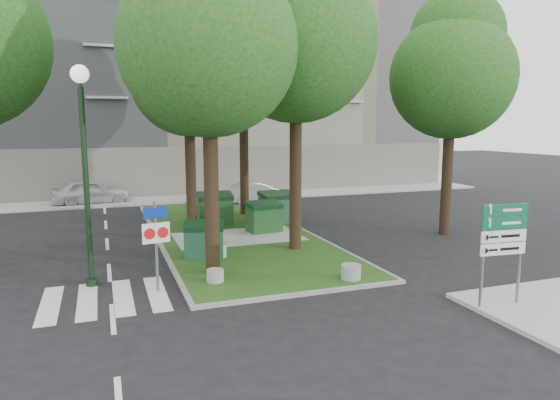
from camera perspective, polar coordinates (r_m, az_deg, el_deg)
name	(u,v)px	position (r m, az deg, el deg)	size (l,w,h in m)	color
ground	(288,297)	(13.75, 0.87, -10.99)	(120.00, 120.00, 0.00)	black
median_island	(232,233)	(21.24, -5.53, -3.79)	(6.00, 16.00, 0.12)	#1E4513
median_kerb	(232,233)	(21.24, -5.53, -3.81)	(6.30, 16.30, 0.10)	gray
building_sidewalk	(181,199)	(31.29, -11.20, 0.11)	(42.00, 3.00, 0.12)	#999993
zebra_crossing	(140,295)	(14.40, -15.70, -10.38)	(5.00, 3.00, 0.01)	silver
apartment_building	(162,78)	(38.53, -13.30, 13.47)	(41.00, 12.00, 16.00)	#BDA48D
tree_median_near_left	(211,29)	(15.25, -7.93, 18.75)	(5.20, 5.20, 10.53)	black
tree_median_near_right	(298,26)	(18.27, 2.06, 19.26)	(5.60, 5.60, 11.46)	black
tree_median_mid	(190,66)	(21.61, -10.28, 14.78)	(4.80, 4.80, 9.99)	black
tree_median_far	(244,47)	(25.40, -4.10, 17.01)	(5.80, 5.80, 11.93)	black
tree_street_right	(453,65)	(22.08, 19.20, 14.33)	(5.00, 5.00, 10.06)	black
dumpster_a	(204,240)	(17.24, -8.68, -4.53)	(1.52, 1.23, 1.25)	#0F3923
dumpster_b	(215,209)	(22.83, -7.44, -1.00)	(1.64, 1.20, 1.46)	#103812
dumpster_c	(264,217)	(21.08, -1.84, -1.95)	(1.52, 1.16, 1.30)	#103712
dumpster_d	(278,207)	(22.99, -0.29, -0.86)	(1.71, 1.30, 1.46)	#133E26
bollard_left	(215,275)	(14.68, -7.42, -8.55)	(0.50, 0.50, 0.36)	gray
bollard_right	(351,272)	(14.94, 8.11, -8.13)	(0.59, 0.59, 0.42)	gray
bollard_mid	(217,251)	(17.28, -7.18, -5.76)	(0.62, 0.62, 0.45)	gray
litter_bin	(255,208)	(24.77, -2.88, -0.95)	(0.42, 0.42, 0.74)	yellow
street_lamp	(84,150)	(14.93, -21.48, 5.33)	(0.50, 0.50, 6.22)	black
traffic_sign_pole	(156,234)	(14.13, -14.01, -3.83)	(0.76, 0.17, 2.54)	slate
directional_sign	(503,238)	(13.55, 24.11, -4.02)	(1.28, 0.18, 2.57)	slate
car_white	(91,192)	(30.87, -20.79, 0.87)	(1.75, 4.34, 1.48)	silver
car_silver	(257,193)	(29.50, -2.64, 0.86)	(1.32, 3.79, 1.25)	#9D9FA4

